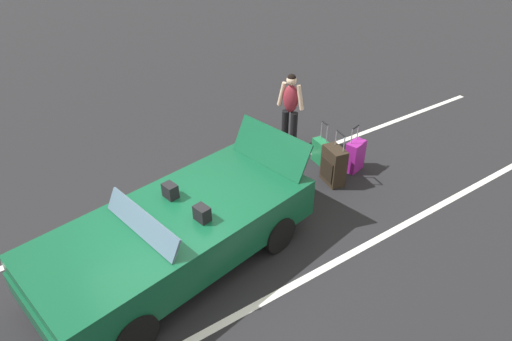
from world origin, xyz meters
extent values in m
plane|color=black|center=(0.00, 0.00, 0.00)|extent=(80.00, 80.00, 0.00)
cube|color=silver|center=(0.00, -1.39, 0.00)|extent=(18.00, 0.12, 0.01)
cube|color=silver|center=(0.00, 1.31, 0.00)|extent=(18.00, 0.12, 0.01)
cube|color=#0F4C2D|center=(0.00, 0.00, 0.62)|extent=(4.36, 2.50, 0.64)
cube|color=#0F4C2D|center=(1.41, 0.27, 0.51)|extent=(1.60, 1.89, 0.38)
cube|color=slate|center=(0.50, 0.10, 1.09)|extent=(0.47, 1.56, 0.31)
cube|color=black|center=(-0.27, 0.32, 1.05)|extent=(0.20, 0.25, 0.22)
cube|color=black|center=(-0.13, -0.40, 1.05)|extent=(0.20, 0.25, 0.22)
cube|color=#0F4C2D|center=(-1.91, -0.37, 1.22)|extent=(0.60, 1.53, 0.58)
cylinder|color=black|center=(1.10, 1.03, 0.30)|extent=(0.63, 0.33, 0.60)
cylinder|color=black|center=(1.40, -0.56, 0.30)|extent=(0.63, 0.33, 0.60)
cylinder|color=black|center=(-1.40, 0.56, 0.30)|extent=(0.63, 0.33, 0.60)
cylinder|color=black|center=(-1.10, -1.03, 0.30)|extent=(0.63, 0.33, 0.60)
cube|color=#2D2319|center=(-3.36, -0.32, 0.37)|extent=(0.36, 0.52, 0.74)
cube|color=black|center=(-3.21, -0.35, 0.31)|extent=(0.09, 0.38, 0.41)
cylinder|color=gray|center=(-3.41, -0.18, 0.89)|extent=(0.02, 0.02, 0.30)
cylinder|color=gray|center=(-3.46, -0.44, 0.89)|extent=(0.02, 0.02, 0.30)
cylinder|color=black|center=(-3.44, -0.31, 1.04)|extent=(0.07, 0.26, 0.03)
sphere|color=black|center=(-3.44, -0.14, 0.02)|extent=(0.04, 0.04, 0.04)
sphere|color=black|center=(-3.49, -0.47, 0.02)|extent=(0.04, 0.04, 0.04)
cube|color=#991E8C|center=(-4.02, -0.42, 0.31)|extent=(0.45, 0.33, 0.62)
cylinder|color=gray|center=(-4.11, -0.51, 0.77)|extent=(0.02, 0.02, 0.30)
cylinder|color=gray|center=(-3.89, -0.46, 0.77)|extent=(0.02, 0.02, 0.30)
cylinder|color=black|center=(-4.00, -0.49, 0.92)|extent=(0.22, 0.08, 0.03)
sphere|color=black|center=(-4.13, -0.54, 0.02)|extent=(0.04, 0.04, 0.04)
sphere|color=black|center=(-3.86, -0.47, 0.02)|extent=(0.04, 0.04, 0.04)
cube|color=#19723F|center=(-3.64, -1.01, 0.25)|extent=(0.24, 0.36, 0.50)
cylinder|color=gray|center=(-3.68, -0.92, 0.69)|extent=(0.02, 0.02, 0.37)
cylinder|color=gray|center=(-3.70, -1.10, 0.69)|extent=(0.02, 0.02, 0.37)
cylinder|color=black|center=(-3.69, -1.01, 0.87)|extent=(0.05, 0.19, 0.03)
sphere|color=black|center=(-3.70, -0.89, 0.02)|extent=(0.04, 0.04, 0.04)
sphere|color=black|center=(-3.73, -1.12, 0.02)|extent=(0.04, 0.04, 0.04)
ellipsoid|color=red|center=(-2.75, -1.33, 0.15)|extent=(0.68, 0.65, 0.30)
torus|color=black|center=(-2.75, -1.33, 0.33)|extent=(0.52, 0.52, 0.02)
cylinder|color=black|center=(-3.55, -1.79, 0.41)|extent=(0.20, 0.20, 0.82)
cylinder|color=black|center=(-3.45, -1.97, 0.41)|extent=(0.20, 0.20, 0.82)
ellipsoid|color=maroon|center=(-3.50, -1.88, 1.12)|extent=(0.35, 0.39, 0.60)
sphere|color=beige|center=(-3.50, -1.88, 1.51)|extent=(0.21, 0.21, 0.21)
sphere|color=black|center=(-3.50, -1.88, 1.56)|extent=(0.18, 0.18, 0.18)
cylinder|color=beige|center=(-3.60, -1.70, 1.19)|extent=(0.17, 0.21, 0.53)
cylinder|color=beige|center=(-3.40, -2.06, 1.19)|extent=(0.17, 0.21, 0.53)
camera|label=1|loc=(1.74, 4.63, 4.85)|focal=30.88mm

